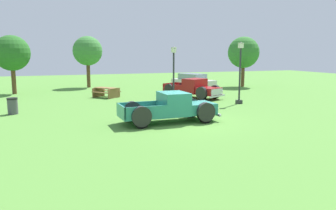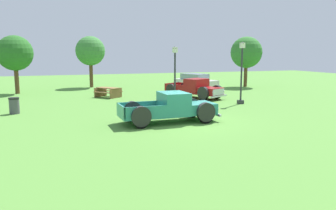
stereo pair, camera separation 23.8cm
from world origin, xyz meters
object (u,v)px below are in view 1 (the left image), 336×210
(oak_tree_west, at_px, (12,53))
(trash_can, at_px, (13,106))
(oak_tree_center, at_px, (244,53))
(pickup_truck_behind_left, at_px, (195,89))
(lamp_post_near, at_px, (240,72))
(pickup_truck_foreground, at_px, (175,108))
(oak_tree_east, at_px, (88,51))
(sedan_distant_a, at_px, (193,81))
(lamp_post_far, at_px, (174,74))
(picnic_table, at_px, (106,91))

(oak_tree_west, bearing_deg, trash_can, -85.60)
(trash_can, height_order, oak_tree_center, oak_tree_center)
(pickup_truck_behind_left, height_order, lamp_post_near, lamp_post_near)
(pickup_truck_foreground, distance_m, oak_tree_east, 19.40)
(oak_tree_east, bearing_deg, trash_can, -113.03)
(oak_tree_east, xyz_separation_m, oak_tree_west, (-6.68, -3.46, -0.21))
(sedan_distant_a, relative_size, lamp_post_far, 1.23)
(sedan_distant_a, distance_m, trash_can, 17.53)
(pickup_truck_behind_left, xyz_separation_m, oak_tree_center, (8.37, 6.40, 2.81))
(pickup_truck_foreground, xyz_separation_m, lamp_post_far, (2.08, 5.64, 1.34))
(trash_can, bearing_deg, sedan_distant_a, 29.54)
(pickup_truck_behind_left, height_order, picnic_table, pickup_truck_behind_left)
(pickup_truck_foreground, xyz_separation_m, trash_can, (-8.02, 5.22, -0.25))
(pickup_truck_behind_left, distance_m, sedan_distant_a, 6.39)
(lamp_post_far, distance_m, picnic_table, 6.52)
(lamp_post_near, distance_m, picnic_table, 10.54)
(pickup_truck_behind_left, height_order, oak_tree_west, oak_tree_west)
(pickup_truck_behind_left, distance_m, lamp_post_near, 4.33)
(oak_tree_east, bearing_deg, pickup_truck_foreground, -83.60)
(lamp_post_near, relative_size, lamp_post_far, 1.08)
(oak_tree_west, bearing_deg, oak_tree_center, -3.21)
(pickup_truck_behind_left, height_order, lamp_post_far, lamp_post_far)
(trash_can, relative_size, oak_tree_west, 0.19)
(sedan_distant_a, bearing_deg, trash_can, -150.46)
(pickup_truck_behind_left, relative_size, lamp_post_far, 1.32)
(sedan_distant_a, distance_m, picnic_table, 9.53)
(picnic_table, distance_m, oak_tree_east, 8.97)
(oak_tree_west, bearing_deg, oak_tree_east, 27.42)
(lamp_post_far, xyz_separation_m, oak_tree_west, (-10.90, 9.96, 1.39))
(lamp_post_near, relative_size, oak_tree_east, 0.82)
(sedan_distant_a, relative_size, oak_tree_east, 0.94)
(pickup_truck_behind_left, height_order, oak_tree_east, oak_tree_east)
(lamp_post_far, relative_size, oak_tree_center, 0.76)
(lamp_post_near, bearing_deg, pickup_truck_foreground, -146.53)
(sedan_distant_a, distance_m, lamp_post_far, 9.80)
(lamp_post_far, relative_size, oak_tree_east, 0.76)
(pickup_truck_behind_left, distance_m, picnic_table, 7.06)
(lamp_post_far, bearing_deg, picnic_table, 127.14)
(lamp_post_far, distance_m, oak_tree_west, 14.83)
(oak_tree_center, bearing_deg, oak_tree_east, 162.93)
(lamp_post_near, bearing_deg, oak_tree_west, 143.43)
(lamp_post_near, xyz_separation_m, oak_tree_west, (-15.27, 11.33, 1.23))
(sedan_distant_a, height_order, picnic_table, sedan_distant_a)
(lamp_post_far, xyz_separation_m, oak_tree_east, (-4.22, 13.42, 1.60))
(sedan_distant_a, bearing_deg, lamp_post_near, -94.66)
(pickup_truck_foreground, relative_size, lamp_post_near, 1.19)
(oak_tree_west, bearing_deg, pickup_truck_behind_left, -29.31)
(pickup_truck_foreground, distance_m, pickup_truck_behind_left, 9.29)
(lamp_post_near, relative_size, oak_tree_west, 0.85)
(trash_can, height_order, oak_tree_east, oak_tree_east)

